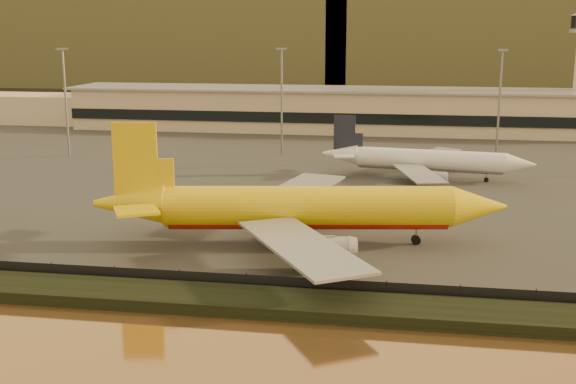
# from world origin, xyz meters

# --- Properties ---
(ground) EXTENTS (900.00, 900.00, 0.00)m
(ground) POSITION_xyz_m (0.00, 0.00, 0.00)
(ground) COLOR black
(ground) RESTS_ON ground
(embankment) EXTENTS (320.00, 7.00, 1.40)m
(embankment) POSITION_xyz_m (0.00, -17.00, 0.70)
(embankment) COLOR black
(embankment) RESTS_ON ground
(tarmac) EXTENTS (320.00, 220.00, 0.20)m
(tarmac) POSITION_xyz_m (0.00, 95.00, 0.10)
(tarmac) COLOR #2D2D2D
(tarmac) RESTS_ON ground
(perimeter_fence) EXTENTS (300.00, 0.05, 2.20)m
(perimeter_fence) POSITION_xyz_m (0.00, -13.00, 1.30)
(perimeter_fence) COLOR black
(perimeter_fence) RESTS_ON tarmac
(terminal_building) EXTENTS (202.00, 25.00, 12.60)m
(terminal_building) POSITION_xyz_m (-14.52, 125.55, 6.25)
(terminal_building) COLOR #C8AC8B
(terminal_building) RESTS_ON tarmac
(apron_light_masts) EXTENTS (152.20, 12.20, 25.40)m
(apron_light_masts) POSITION_xyz_m (15.00, 75.00, 15.70)
(apron_light_masts) COLOR slate
(apron_light_masts) RESTS_ON tarmac
(distant_hills) EXTENTS (470.00, 160.00, 70.00)m
(distant_hills) POSITION_xyz_m (-20.74, 340.00, 31.39)
(distant_hills) COLOR brown
(distant_hills) RESTS_ON ground
(dhl_cargo_jet) EXTENTS (57.96, 56.14, 17.33)m
(dhl_cargo_jet) POSITION_xyz_m (5.32, 7.04, 5.38)
(dhl_cargo_jet) COLOR #DBBA0B
(dhl_cargo_jet) RESTS_ON tarmac
(white_narrowbody_jet) EXTENTS (42.91, 41.57, 12.33)m
(white_narrowbody_jet) POSITION_xyz_m (23.67, 56.80, 3.88)
(white_narrowbody_jet) COLOR white
(white_narrowbody_jet) RESTS_ON tarmac
(gse_vehicle_yellow) EXTENTS (4.58, 3.13, 1.89)m
(gse_vehicle_yellow) POSITION_xyz_m (13.59, 25.00, 1.14)
(gse_vehicle_yellow) COLOR #DBBA0B
(gse_vehicle_yellow) RESTS_ON tarmac
(gse_vehicle_white) EXTENTS (4.26, 2.03, 1.89)m
(gse_vehicle_white) POSITION_xyz_m (-10.55, 31.19, 1.14)
(gse_vehicle_white) COLOR white
(gse_vehicle_white) RESTS_ON tarmac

